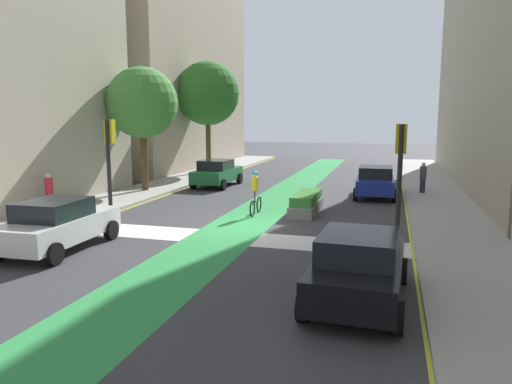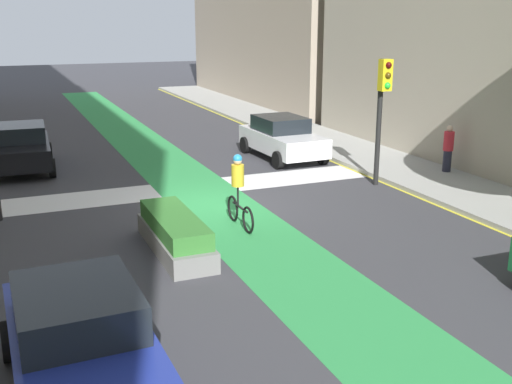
% 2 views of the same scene
% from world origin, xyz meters
% --- Properties ---
extents(ground_plane, '(120.00, 120.00, 0.00)m').
position_xyz_m(ground_plane, '(0.00, 0.00, 0.00)').
color(ground_plane, '#38383D').
extents(bike_lane_paint, '(2.40, 60.00, 0.01)m').
position_xyz_m(bike_lane_paint, '(-0.17, 0.00, 0.00)').
color(bike_lane_paint, '#2D8C47').
rests_on(bike_lane_paint, ground_plane).
extents(crosswalk_band, '(12.00, 1.80, 0.01)m').
position_xyz_m(crosswalk_band, '(0.00, -2.00, 0.00)').
color(crosswalk_band, silver).
rests_on(crosswalk_band, ground_plane).
extents(sidewalk_left, '(3.00, 60.00, 0.15)m').
position_xyz_m(sidewalk_left, '(-7.50, 0.00, 0.07)').
color(sidewalk_left, '#9E9E99').
rests_on(sidewalk_left, ground_plane).
extents(curb_stripe_left, '(0.16, 60.00, 0.01)m').
position_xyz_m(curb_stripe_left, '(-6.00, 0.00, 0.01)').
color(curb_stripe_left, yellow).
rests_on(curb_stripe_left, ground_plane).
extents(traffic_signal_near_left, '(0.35, 0.52, 3.94)m').
position_xyz_m(traffic_signal_near_left, '(-5.64, -0.03, 2.78)').
color(traffic_signal_near_left, black).
rests_on(traffic_signal_near_left, ground_plane).
extents(car_black_right_near, '(2.18, 4.28, 1.57)m').
position_xyz_m(car_black_right_near, '(4.63, -6.63, 0.80)').
color(car_black_right_near, black).
rests_on(car_black_right_near, ground_plane).
extents(car_white_left_near, '(2.12, 4.25, 1.57)m').
position_xyz_m(car_white_left_near, '(-4.51, -4.82, 0.80)').
color(car_white_left_near, silver).
rests_on(car_white_left_near, ground_plane).
extents(car_blue_right_far, '(2.11, 4.25, 1.57)m').
position_xyz_m(car_blue_right_far, '(4.51, 8.00, 0.80)').
color(car_blue_right_far, navy).
rests_on(car_blue_right_far, ground_plane).
extents(cyclist_in_lane, '(0.32, 1.73, 1.86)m').
position_xyz_m(cyclist_in_lane, '(-0.14, 1.96, 0.97)').
color(cyclist_in_lane, black).
rests_on(cyclist_in_lane, ground_plane).
extents(pedestrian_sidewalk_left_a, '(0.34, 0.34, 1.56)m').
position_xyz_m(pedestrian_sidewalk_left_a, '(-8.48, -0.22, 0.94)').
color(pedestrian_sidewalk_left_a, '#262638').
rests_on(pedestrian_sidewalk_left_a, sidewalk_left).
extents(median_planter, '(1.00, 3.37, 0.85)m').
position_xyz_m(median_planter, '(1.83, 3.05, 0.40)').
color(median_planter, slate).
rests_on(median_planter, ground_plane).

